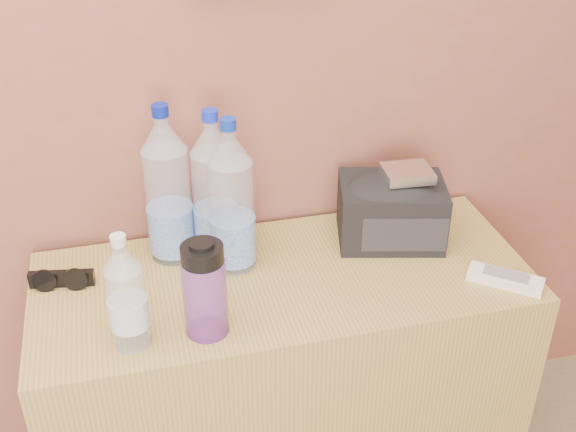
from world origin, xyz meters
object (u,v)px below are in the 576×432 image
object	(u,v)px
pet_large_a	(168,193)
nalgene_bottle	(205,289)
pet_large_b	(215,194)
pet_large_c	(232,204)
pet_small	(127,298)
dresser	(284,388)
foil_packet	(407,173)
toiletry_bag	(391,208)
ac_remote	(505,279)
sunglasses	(62,279)

from	to	relation	value
pet_large_a	nalgene_bottle	bearing A→B (deg)	-83.00
pet_large_b	pet_large_c	size ratio (longest dim) A/B	1.00
pet_small	dresser	bearing A→B (deg)	23.05
dresser	foil_packet	size ratio (longest dim) A/B	10.08
pet_large_b	pet_small	xyz separation A→B (m)	(-0.21, -0.26, -0.05)
toiletry_bag	pet_large_a	bearing A→B (deg)	-172.17
dresser	ac_remote	bearing A→B (deg)	-17.21
pet_large_b	sunglasses	distance (m)	0.37
dresser	pet_large_a	size ratio (longest dim) A/B	2.96
ac_remote	pet_small	bearing A→B (deg)	-141.16
pet_small	toiletry_bag	bearing A→B (deg)	20.61
pet_large_b	sunglasses	xyz separation A→B (m)	(-0.35, -0.04, -0.14)
dresser	pet_small	size ratio (longest dim) A/B	4.39
pet_large_a	nalgene_bottle	size ratio (longest dim) A/B	1.76
pet_large_b	ac_remote	bearing A→B (deg)	-24.24
pet_large_c	nalgene_bottle	xyz separation A→B (m)	(-0.09, -0.21, -0.05)
dresser	ac_remote	xyz separation A→B (m)	(0.46, -0.14, 0.35)
pet_large_b	nalgene_bottle	bearing A→B (deg)	-103.76
pet_small	pet_large_a	bearing A→B (deg)	68.67
pet_large_a	sunglasses	bearing A→B (deg)	-166.07
dresser	sunglasses	distance (m)	0.60
pet_large_b	foil_packet	size ratio (longest dim) A/B	3.29
pet_large_c	nalgene_bottle	distance (m)	0.24
toiletry_bag	foil_packet	xyz separation A→B (m)	(0.03, -0.01, 0.09)
pet_small	sunglasses	distance (m)	0.28
dresser	pet_small	bearing A→B (deg)	-156.95
toiletry_bag	foil_packet	bearing A→B (deg)	-3.80
pet_large_c	ac_remote	distance (m)	0.61
pet_large_a	toiletry_bag	world-z (taller)	pet_large_a
ac_remote	nalgene_bottle	bearing A→B (deg)	-141.31
dresser	toiletry_bag	world-z (taller)	toiletry_bag
dresser	pet_large_c	distance (m)	0.51
nalgene_bottle	ac_remote	xyz separation A→B (m)	(0.65, -0.00, -0.09)
dresser	pet_large_b	distance (m)	0.53
dresser	pet_small	world-z (taller)	pet_small
ac_remote	foil_packet	bearing A→B (deg)	163.08
pet_large_c	ac_remote	xyz separation A→B (m)	(0.56, -0.21, -0.15)
dresser	foil_packet	bearing A→B (deg)	14.59
pet_large_a	sunglasses	xyz separation A→B (m)	(-0.25, -0.06, -0.14)
sunglasses	pet_small	bearing A→B (deg)	-49.24
pet_large_a	ac_remote	distance (m)	0.76
ac_remote	toiletry_bag	xyz separation A→B (m)	(-0.18, 0.23, 0.07)
nalgene_bottle	sunglasses	size ratio (longest dim) A/B	1.51
dresser	pet_large_a	bearing A→B (deg)	147.45
pet_large_c	sunglasses	size ratio (longest dim) A/B	2.56
sunglasses	foil_packet	xyz separation A→B (m)	(0.78, -0.00, 0.16)
nalgene_bottle	pet_large_c	bearing A→B (deg)	66.37
pet_large_b	nalgene_bottle	world-z (taller)	pet_large_b
pet_small	foil_packet	distance (m)	0.68
toiletry_bag	pet_large_c	bearing A→B (deg)	-163.43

